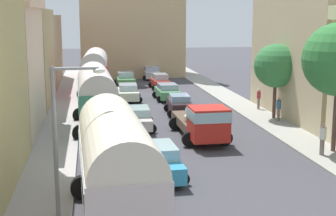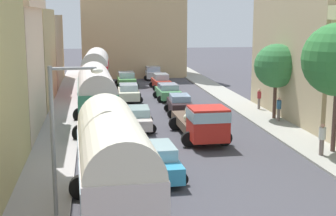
# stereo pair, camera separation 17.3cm
# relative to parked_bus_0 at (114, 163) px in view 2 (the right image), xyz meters

# --- Properties ---
(ground_plane) EXTENTS (154.00, 154.00, 0.00)m
(ground_plane) POSITION_rel_parked_bus_0_xyz_m (4.36, 19.72, -2.29)
(ground_plane) COLOR #414048
(sidewalk_left) EXTENTS (2.50, 70.00, 0.14)m
(sidewalk_left) POSITION_rel_parked_bus_0_xyz_m (-2.89, 19.72, -2.22)
(sidewalk_left) COLOR #ACA5A5
(sidewalk_left) RESTS_ON ground
(sidewalk_right) EXTENTS (2.50, 70.00, 0.14)m
(sidewalk_right) POSITION_rel_parked_bus_0_xyz_m (11.61, 19.72, -2.22)
(sidewalk_right) COLOR #9D9C93
(sidewalk_right) RESTS_ON ground
(building_left_3) EXTENTS (5.99, 11.06, 7.99)m
(building_left_3) POSITION_rel_parked_bus_0_xyz_m (-7.14, 25.94, 1.70)
(building_left_3) COLOR tan
(building_left_3) RESTS_ON ground
(building_left_4) EXTENTS (4.45, 12.53, 7.51)m
(building_left_4) POSITION_rel_parked_bus_0_xyz_m (-6.37, 38.29, 1.46)
(building_left_4) COLOR tan
(building_left_4) RESTS_ON ground
(building_right_2) EXTENTS (4.87, 13.29, 12.41)m
(building_right_2) POSITION_rel_parked_bus_0_xyz_m (15.29, 16.83, 3.91)
(building_right_2) COLOR tan
(building_right_2) RESTS_ON ground
(distant_church) EXTENTS (12.49, 7.48, 21.84)m
(distant_church) POSITION_rel_parked_bus_0_xyz_m (4.36, 44.62, 5.05)
(distant_church) COLOR tan
(distant_church) RESTS_ON ground
(parked_bus_0) EXTENTS (3.52, 8.73, 4.15)m
(parked_bus_0) POSITION_rel_parked_bus_0_xyz_m (0.00, 0.00, 0.00)
(parked_bus_0) COLOR silver
(parked_bus_0) RESTS_ON ground
(parked_bus_1) EXTENTS (3.35, 8.95, 4.15)m
(parked_bus_1) POSITION_rel_parked_bus_0_xyz_m (-0.49, 15.06, 0.02)
(parked_bus_1) COLOR #3A8A6A
(parked_bus_1) RESTS_ON ground
(parked_bus_2) EXTENTS (3.48, 8.66, 4.26)m
(parked_bus_2) POSITION_rel_parked_bus_0_xyz_m (-0.37, 29.96, 0.08)
(parked_bus_2) COLOR red
(parked_bus_2) RESTS_ON ground
(cargo_truck_0) EXTENTS (3.07, 7.15, 2.33)m
(cargo_truck_0) POSITION_rel_parked_bus_0_xyz_m (5.75, 11.17, -1.08)
(cargo_truck_0) COLOR red
(cargo_truck_0) RESTS_ON ground
(car_0) EXTENTS (2.28, 3.96, 1.54)m
(car_0) POSITION_rel_parked_bus_0_xyz_m (5.83, 19.29, -1.51)
(car_0) COLOR #2D1E20
(car_0) RESTS_ON ground
(car_1) EXTENTS (2.46, 4.05, 1.46)m
(car_1) POSITION_rel_parked_bus_0_xyz_m (5.94, 25.91, -1.55)
(car_1) COLOR #4C8F59
(car_1) RESTS_ON ground
(car_2) EXTENTS (2.23, 3.68, 1.59)m
(car_2) POSITION_rel_parked_bus_0_xyz_m (6.23, 32.56, -1.51)
(car_2) COLOR #B62F22
(car_2) RESTS_ON ground
(car_3) EXTENTS (2.39, 4.26, 1.54)m
(car_3) POSITION_rel_parked_bus_0_xyz_m (6.35, 40.63, -1.52)
(car_3) COLOR silver
(car_3) RESTS_ON ground
(car_4) EXTENTS (2.39, 4.45, 1.57)m
(car_4) POSITION_rel_parked_bus_0_xyz_m (2.24, 4.91, -1.51)
(car_4) COLOR #3396C4
(car_4) RESTS_ON ground
(car_5) EXTENTS (2.27, 4.40, 1.46)m
(car_5) POSITION_rel_parked_bus_0_xyz_m (2.27, 14.95, -1.55)
(car_5) COLOR silver
(car_5) RESTS_ON ground
(car_6) EXTENTS (2.45, 4.07, 1.52)m
(car_6) POSITION_rel_parked_bus_0_xyz_m (2.41, 25.89, -1.53)
(car_6) COLOR beige
(car_6) RESTS_ON ground
(car_7) EXTENTS (2.39, 4.05, 1.63)m
(car_7) POSITION_rel_parked_bus_0_xyz_m (2.80, 34.40, -1.48)
(car_7) COLOR #4F9B4D
(car_7) RESTS_ON ground
(pedestrian_0) EXTENTS (0.40, 0.40, 1.78)m
(pedestrian_0) POSITION_rel_parked_bus_0_xyz_m (12.32, 19.81, -1.26)
(pedestrian_0) COLOR slate
(pedestrian_0) RESTS_ON ground
(pedestrian_1) EXTENTS (0.35, 0.35, 1.84)m
(pedestrian_1) POSITION_rel_parked_bus_0_xyz_m (12.18, 15.24, -1.23)
(pedestrian_1) COLOR slate
(pedestrian_1) RESTS_ON ground
(pedestrian_3) EXTENTS (0.44, 0.44, 1.87)m
(pedestrian_3) POSITION_rel_parked_bus_0_xyz_m (11.28, 6.75, -1.23)
(pedestrian_3) COLOR slate
(pedestrian_3) RESTS_ON ground
(streetlamp_near) EXTENTS (1.94, 0.28, 5.72)m
(streetlamp_near) POSITION_rel_parked_bus_0_xyz_m (-1.84, 0.72, 1.21)
(streetlamp_near) COLOR gray
(streetlamp_near) RESTS_ON ground
(roadside_tree_2) EXTENTS (3.13, 3.13, 5.51)m
(roadside_tree_2) POSITION_rel_parked_bus_0_xyz_m (12.26, 16.29, 1.63)
(roadside_tree_2) COLOR brown
(roadside_tree_2) RESTS_ON ground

